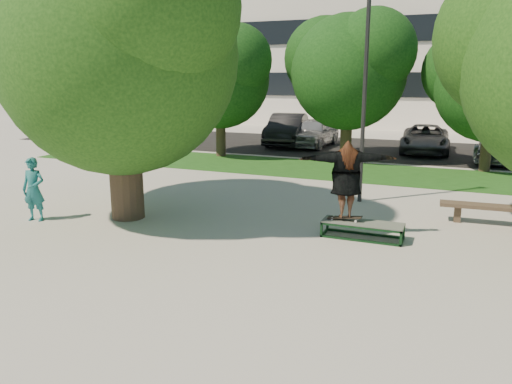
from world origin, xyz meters
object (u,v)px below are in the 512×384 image
at_px(lamppost, 365,92).
at_px(car_dark, 287,129).
at_px(tree_left, 117,40).
at_px(car_silver_a, 314,132).
at_px(car_silver_b, 506,143).
at_px(bench, 511,210).
at_px(bystander, 34,189).
at_px(car_grey, 425,139).
at_px(grind_box, 362,230).

distance_m(lamppost, car_dark, 12.65).
xyz_separation_m(tree_left, car_dark, (-0.71, 14.79, -3.61)).
height_order(car_silver_a, car_silver_b, car_silver_b).
bearing_deg(car_dark, lamppost, -69.63).
xyz_separation_m(bench, car_silver_b, (0.51, 10.89, 0.34)).
xyz_separation_m(bystander, car_silver_a, (2.70, 15.86, -0.07)).
xyz_separation_m(car_dark, car_grey, (6.99, -0.08, -0.16)).
height_order(bench, car_silver_b, car_silver_b).
distance_m(bench, car_dark, 15.52).
distance_m(lamppost, car_silver_b, 10.99).
relative_size(tree_left, car_silver_b, 1.36).
bearing_deg(car_silver_a, bench, -52.05).
relative_size(lamppost, grind_box, 3.39).
height_order(bench, car_dark, car_dark).
xyz_separation_m(tree_left, car_silver_a, (0.79, 14.66, -3.69)).
xyz_separation_m(tree_left, bench, (9.16, 2.81, -4.00)).
distance_m(car_dark, car_grey, 6.99).
bearing_deg(bystander, lamppost, 23.26).
bearing_deg(tree_left, grind_box, 5.12).
bearing_deg(car_silver_a, tree_left, -90.39).
distance_m(bystander, car_grey, 17.90).
bearing_deg(grind_box, bench, 35.83).
bearing_deg(car_grey, car_dark, 176.09).
distance_m(car_silver_a, car_grey, 5.49).
distance_m(grind_box, car_dark, 15.77).
distance_m(bystander, car_dark, 16.04).
xyz_separation_m(tree_left, bystander, (-1.91, -1.21, -3.62)).
bearing_deg(lamppost, car_grey, 84.77).
bearing_deg(grind_box, bystander, -167.58).
height_order(lamppost, grind_box, lamppost).
height_order(grind_box, car_dark, car_dark).
bearing_deg(bystander, car_grey, 50.67).
bearing_deg(bench, car_dark, 126.34).
height_order(lamppost, car_grey, lamppost).
xyz_separation_m(grind_box, car_dark, (-6.72, 14.25, 0.62)).
xyz_separation_m(bench, car_grey, (-2.88, 11.90, 0.23)).
bearing_deg(bench, bystander, -163.20).
relative_size(tree_left, grind_box, 3.95).
height_order(tree_left, bystander, tree_left).
distance_m(car_silver_a, car_dark, 1.51).
height_order(car_dark, car_grey, car_dark).
bearing_deg(bench, car_silver_a, 122.10).
height_order(car_silver_a, car_dark, car_dark).
bearing_deg(grind_box, car_silver_a, 110.29).
xyz_separation_m(bystander, car_dark, (1.20, 16.00, 0.00)).
relative_size(grind_box, car_silver_a, 0.42).
height_order(car_grey, car_silver_b, car_silver_b).
bearing_deg(car_silver_b, bystander, -120.86).
distance_m(lamppost, bystander, 9.14).
relative_size(bystander, bench, 0.49).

